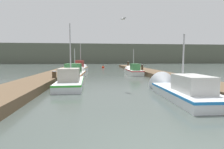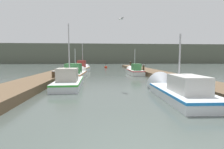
% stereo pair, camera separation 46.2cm
% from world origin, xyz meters
% --- Properties ---
extents(dock_left, '(2.49, 40.00, 0.45)m').
position_xyz_m(dock_left, '(-5.49, 16.00, 0.23)').
color(dock_left, brown).
rests_on(dock_left, ground_plane).
extents(dock_right, '(2.49, 40.00, 0.45)m').
position_xyz_m(dock_right, '(5.49, 16.00, 0.23)').
color(dock_right, brown).
rests_on(dock_right, ground_plane).
extents(distant_shore_ridge, '(120.00, 16.00, 7.24)m').
position_xyz_m(distant_shore_ridge, '(0.00, 68.48, 3.62)').
color(distant_shore_ridge, '#565B4C').
rests_on(distant_shore_ridge, ground_plane).
extents(fishing_boat_0, '(1.96, 5.65, 3.71)m').
position_xyz_m(fishing_boat_0, '(2.96, 5.39, 0.36)').
color(fishing_boat_0, silver).
rests_on(fishing_boat_0, ground_plane).
extents(fishing_boat_1, '(1.80, 6.09, 4.82)m').
position_xyz_m(fishing_boat_1, '(-2.99, 9.71, 0.37)').
color(fishing_boat_1, silver).
rests_on(fishing_boat_1, ground_plane).
extents(fishing_boat_2, '(1.88, 5.98, 3.33)m').
position_xyz_m(fishing_boat_2, '(-3.17, 14.11, 0.44)').
color(fishing_boat_2, silver).
rests_on(fishing_boat_2, ground_plane).
extents(fishing_boat_3, '(1.41, 5.46, 3.37)m').
position_xyz_m(fishing_boat_3, '(3.35, 17.85, 0.42)').
color(fishing_boat_3, silver).
rests_on(fishing_boat_3, ground_plane).
extents(fishing_boat_4, '(1.90, 5.50, 4.36)m').
position_xyz_m(fishing_boat_4, '(-3.22, 22.16, 0.52)').
color(fishing_boat_4, silver).
rests_on(fishing_boat_4, ground_plane).
extents(mooring_piling_0, '(0.36, 0.36, 0.97)m').
position_xyz_m(mooring_piling_0, '(-4.42, 10.69, 0.49)').
color(mooring_piling_0, '#473523').
rests_on(mooring_piling_0, ground_plane).
extents(mooring_piling_1, '(0.24, 0.24, 1.11)m').
position_xyz_m(mooring_piling_1, '(-4.33, 20.33, 0.56)').
color(mooring_piling_1, '#473523').
rests_on(mooring_piling_1, ground_plane).
extents(mooring_piling_2, '(0.26, 0.26, 1.18)m').
position_xyz_m(mooring_piling_2, '(4.29, 17.03, 0.60)').
color(mooring_piling_2, '#473523').
rests_on(mooring_piling_2, ground_plane).
extents(mooring_piling_3, '(0.26, 0.26, 1.42)m').
position_xyz_m(mooring_piling_3, '(4.23, 25.35, 0.71)').
color(mooring_piling_3, '#473523').
rests_on(mooring_piling_3, ground_plane).
extents(channel_buoy, '(0.55, 0.55, 1.05)m').
position_xyz_m(channel_buoy, '(0.43, 31.39, 0.16)').
color(channel_buoy, red).
rests_on(channel_buoy, ground_plane).
extents(seagull_lead, '(0.34, 0.55, 0.12)m').
position_xyz_m(seagull_lead, '(0.51, 8.34, 4.46)').
color(seagull_lead, white).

